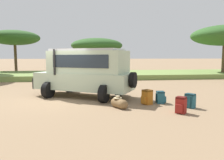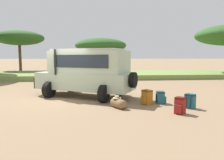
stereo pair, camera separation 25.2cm
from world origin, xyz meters
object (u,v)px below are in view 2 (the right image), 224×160
Objects in this scene: backpack_cluster_center at (161,98)px; duffel_bag_low_black_case at (118,103)px; backpack_beside_front_wheel at (147,97)px; safari_vehicle at (87,72)px; backpack_near_rear_wheel at (180,106)px; backpack_outermost at (190,101)px; acacia_tree_right_mid at (101,46)px; acacia_tree_centre_back at (19,38)px.

duffel_bag_low_black_case is at bearing -161.71° from backpack_cluster_center.
safari_vehicle is at bearing 140.93° from backpack_beside_front_wheel.
backpack_cluster_center is 1.76m from backpack_near_rear_wheel.
backpack_outermost is 23.56m from acacia_tree_right_mid.
backpack_cluster_center is 2.07m from duffel_bag_low_black_case.
acacia_tree_right_mid is (-2.44, 23.20, 3.29)m from backpack_outermost.
backpack_near_rear_wheel is at bearing -59.52° from acacia_tree_centre_back.
acacia_tree_right_mid reaches higher than duffel_bag_low_black_case.
duffel_bag_low_black_case is at bearing -62.99° from acacia_tree_centre_back.
backpack_beside_front_wheel is at bearing -87.72° from acacia_tree_right_mid.
backpack_beside_front_wheel is at bearing -167.79° from backpack_cluster_center.
duffel_bag_low_black_case is (1.29, -2.61, -1.10)m from safari_vehicle.
backpack_near_rear_wheel is (0.80, -1.61, -0.01)m from backpack_beside_front_wheel.
duffel_bag_low_black_case is at bearing -158.77° from backpack_beside_front_wheel.
backpack_outermost is 0.08× the size of acacia_tree_right_mid.
backpack_near_rear_wheel is at bearing -85.50° from backpack_cluster_center.
backpack_beside_front_wheel is 1.80m from backpack_near_rear_wheel.
backpack_outermost is at bearing -56.88° from acacia_tree_centre_back.
backpack_beside_front_wheel is 0.09× the size of acacia_tree_right_mid.
backpack_cluster_center is (0.66, 0.14, -0.05)m from backpack_beside_front_wheel.
safari_vehicle is 3.11m from duffel_bag_low_black_case.
acacia_tree_right_mid is at bearing 92.28° from backpack_beside_front_wheel.
backpack_beside_front_wheel is 22.60m from acacia_tree_right_mid.
backpack_beside_front_wheel is at bearing -39.07° from safari_vehicle.
acacia_tree_right_mid reaches higher than backpack_cluster_center.
duffel_bag_low_black_case is 23.10m from acacia_tree_right_mid.
backpack_cluster_center is 0.63× the size of duffel_bag_low_black_case.
backpack_near_rear_wheel is at bearing -63.59° from backpack_beside_front_wheel.
backpack_cluster_center reaches higher than duffel_bag_low_black_case.
backpack_near_rear_wheel is 0.08× the size of acacia_tree_right_mid.
duffel_bag_low_black_case is 0.14× the size of acacia_tree_centre_back.
acacia_tree_centre_back is (-8.10, 15.81, 2.89)m from safari_vehicle.
duffel_bag_low_black_case is (-2.85, 0.34, -0.09)m from backpack_outermost.
backpack_outermost is (0.88, -0.99, 0.02)m from backpack_cluster_center.
backpack_near_rear_wheel reaches higher than backpack_cluster_center.
acacia_tree_centre_back is at bearing 123.12° from backpack_outermost.
duffel_bag_low_black_case is (-1.30, -0.51, -0.12)m from backpack_beside_front_wheel.
backpack_near_rear_wheel is (3.39, -3.72, -1.00)m from safari_vehicle.
safari_vehicle is 9.98× the size of backpack_cluster_center.
backpack_cluster_center is (3.25, -1.96, -1.03)m from safari_vehicle.
safari_vehicle is 9.15× the size of backpack_outermost.
acacia_tree_right_mid is (0.41, 22.85, 3.37)m from duffel_bag_low_black_case.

